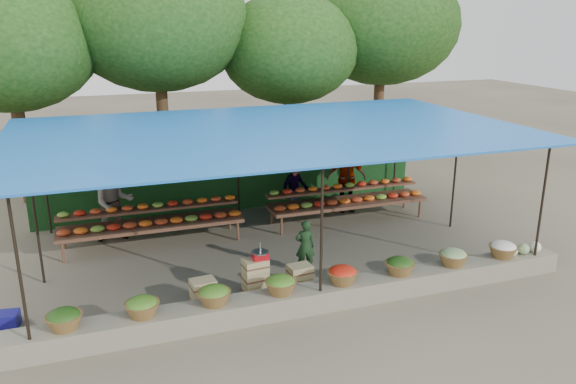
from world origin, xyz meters
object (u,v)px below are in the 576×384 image
object	(u,v)px
weighing_scale	(260,255)
vendor_seated	(305,246)
blue_crate_front	(5,320)
crate_counter	(254,282)

from	to	relation	value
weighing_scale	vendor_seated	size ratio (longest dim) A/B	0.29
vendor_seated	blue_crate_front	distance (m)	5.69
crate_counter	blue_crate_front	size ratio (longest dim) A/B	5.38
crate_counter	weighing_scale	xyz separation A→B (m)	(0.13, -0.00, 0.54)
blue_crate_front	crate_counter	bearing A→B (deg)	4.21
crate_counter	vendor_seated	distance (m)	1.53
weighing_scale	blue_crate_front	distance (m)	4.55
weighing_scale	blue_crate_front	bearing A→B (deg)	175.35
crate_counter	blue_crate_front	bearing A→B (deg)	175.21
blue_crate_front	vendor_seated	bearing A→B (deg)	12.78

